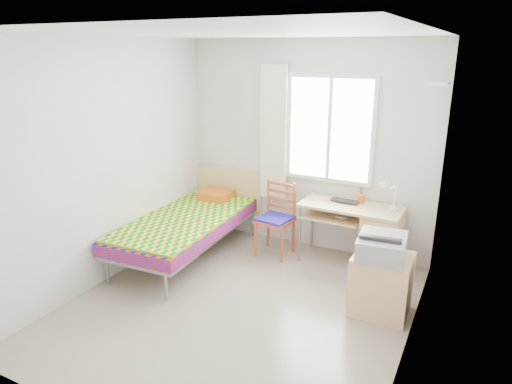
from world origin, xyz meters
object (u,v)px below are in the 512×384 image
Objects in this scene: chair at (277,214)px; printer at (382,246)px; cabinet at (381,284)px; desk at (376,237)px; bed at (190,222)px.

printer is (1.44, -0.79, 0.19)m from chair.
chair is 1.55× the size of cabinet.
chair reaches higher than cabinet.
cabinet is 1.12× the size of printer.
chair reaches higher than desk.
bed is 3.63× the size of cabinet.
chair is 1.67m from cabinet.
cabinet is at bearing -72.27° from desk.
chair is at bearing 150.95° from cabinet.
bed reaches higher than cabinet.
desk is at bearing 105.38° from cabinet.
bed is 2.40m from printer.
cabinet is (0.27, -0.91, -0.10)m from desk.
desk is (2.12, 0.68, -0.05)m from bed.
cabinet is at bearing -19.91° from chair.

